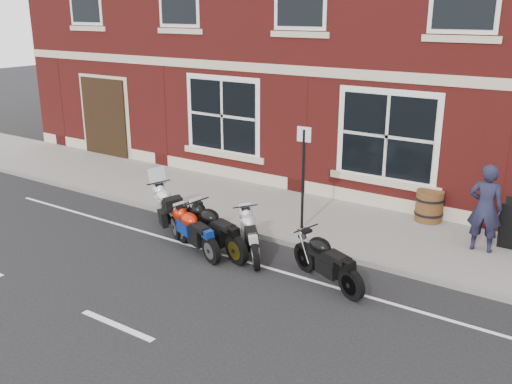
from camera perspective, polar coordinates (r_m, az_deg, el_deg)
ground at (r=11.76m, az=-2.89°, el=-6.92°), size 80.00×80.00×0.00m
sidewalk at (r=14.06m, az=4.46°, el=-2.43°), size 30.00×3.00×0.12m
kerb at (r=12.80m, az=0.93°, el=-4.47°), size 30.00×0.16×0.12m
moto_touring_silver at (r=13.45m, az=-8.68°, el=-1.38°), size 1.74×1.23×1.33m
moto_sport_red at (r=12.07m, az=-6.03°, el=-3.82°), size 1.79×0.81×0.85m
moto_sport_black at (r=12.01m, az=-3.95°, el=-3.62°), size 2.00×0.78×0.93m
moto_sport_silver at (r=11.84m, az=-0.35°, el=-4.17°), size 1.32×1.49×0.84m
moto_naked_black at (r=10.73m, az=7.16°, el=-6.61°), size 1.84×0.92×0.88m
pedestrian_left at (r=12.53m, az=21.94°, el=-1.50°), size 0.72×0.51×1.86m
barrel_planter at (r=14.05m, az=16.93°, el=-1.33°), size 0.67×0.67×0.74m
parking_sign at (r=12.73m, az=4.74°, el=2.12°), size 0.33×0.06×2.36m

